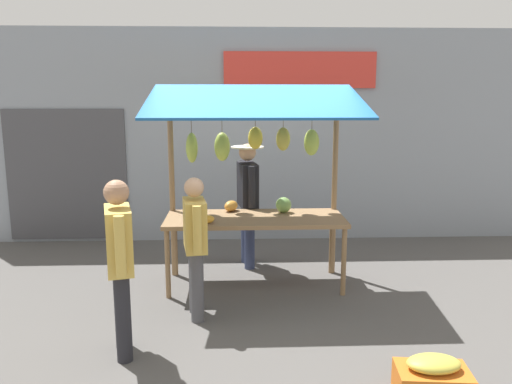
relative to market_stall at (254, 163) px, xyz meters
The scene contains 7 objects.
ground_plane 1.55m from the market_stall, 96.78° to the left, with size 40.00×40.00×0.00m, color #514F4C.
street_backdrop 2.15m from the market_stall, 88.80° to the right, with size 9.00×0.30×3.40m.
market_stall is the anchor object (origin of this frame).
vendor_with_sunhat 0.87m from the market_stall, 84.61° to the right, with size 0.44×0.72×1.72m.
shopper_in_striped_shirt 2.26m from the market_stall, 54.10° to the left, with size 0.34×0.68×1.64m.
shopper_with_shopping_bag 1.36m from the market_stall, 55.76° to the left, with size 0.29×0.66×1.53m.
produce_crate_near 3.21m from the market_stall, 116.92° to the left, with size 0.60×0.42×0.35m.
Camera 1 is at (0.24, 6.14, 2.36)m, focal length 35.86 mm.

